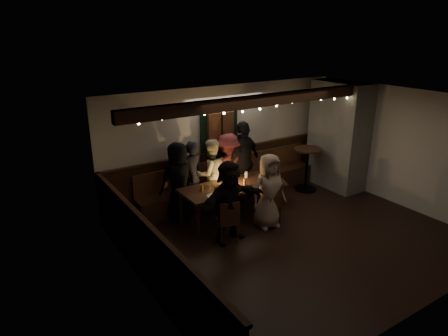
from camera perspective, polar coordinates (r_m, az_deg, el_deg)
room at (r=9.05m, az=9.58°, el=1.73°), size 6.02×5.01×2.62m
dining_table at (r=8.20m, az=0.76°, el=-2.95°), size 2.03×0.87×0.88m
chair_near_left at (r=7.39m, az=0.66°, el=-7.29°), size 0.47×0.47×0.83m
chair_near_right at (r=8.06m, az=6.99°, el=-4.83°), size 0.46×0.46×0.88m
chair_end at (r=9.04m, az=6.80°, el=-1.53°), size 0.61×0.61×1.02m
high_top at (r=9.86m, az=11.78°, el=0.59°), size 0.66×0.66×1.06m
person_a at (r=8.27m, az=-6.53°, el=-1.80°), size 0.83×0.57×1.62m
person_b at (r=8.55m, az=-4.69°, el=-1.20°), size 0.60×0.42×1.56m
person_c at (r=8.71m, az=-1.91°, el=-0.81°), size 0.79×0.63×1.55m
person_d at (r=8.94m, az=0.62°, el=-0.07°), size 1.04×0.60×1.60m
person_e at (r=9.04m, az=2.79°, el=0.98°), size 1.18×0.80×1.85m
person_f at (r=7.31m, az=0.74°, el=-4.84°), size 1.51×0.69×1.57m
person_g at (r=7.87m, az=6.38°, el=-3.31°), size 0.79×0.55×1.52m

